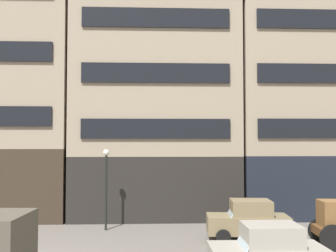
{
  "coord_description": "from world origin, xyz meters",
  "views": [
    {
      "loc": [
        4.31,
        -14.06,
        4.49
      ],
      "look_at": [
        5.03,
        2.18,
        5.16
      ],
      "focal_mm": 42.21,
      "sensor_mm": 36.0,
      "label": 1
    }
  ],
  "objects": [
    {
      "name": "building_center_left",
      "position": [
        -4.56,
        10.87,
        7.72
      ],
      "size": [
        8.69,
        6.6,
        15.35
      ],
      "color": "#33281E",
      "rests_on": "ground_plane"
    },
    {
      "name": "building_center_right",
      "position": [
        4.6,
        10.87,
        6.8
      ],
      "size": [
        10.34,
        6.6,
        13.52
      ],
      "color": "black",
      "rests_on": "ground_plane"
    },
    {
      "name": "building_far_right",
      "position": [
        13.68,
        10.87,
        8.39
      ],
      "size": [
        8.51,
        6.6,
        16.7
      ],
      "color": "black",
      "rests_on": "ground_plane"
    },
    {
      "name": "sedan_light",
      "position": [
        8.8,
        4.0,
        0.91
      ],
      "size": [
        3.82,
        2.1,
        1.83
      ],
      "color": "#7A6B4C",
      "rests_on": "ground_plane"
    },
    {
      "name": "streetlamp_curbside",
      "position": [
        2.03,
        6.39,
        2.67
      ],
      "size": [
        0.32,
        0.32,
        4.12
      ],
      "color": "black",
      "rests_on": "ground_plane"
    }
  ]
}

